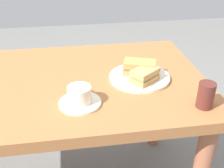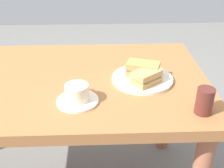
{
  "view_description": "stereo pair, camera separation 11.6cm",
  "coord_description": "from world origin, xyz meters",
  "px_view_note": "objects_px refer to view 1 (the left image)",
  "views": [
    {
      "loc": [
        -0.08,
        1.12,
        1.32
      ],
      "look_at": [
        -0.23,
        0.12,
        0.74
      ],
      "focal_mm": 45.33,
      "sensor_mm": 36.0,
      "label": 1
    },
    {
      "loc": [
        -0.19,
        1.13,
        1.32
      ],
      "look_at": [
        -0.23,
        0.12,
        0.74
      ],
      "focal_mm": 45.33,
      "sensor_mm": 36.0,
      "label": 2
    }
  ],
  "objects_px": {
    "sandwich_plate": "(139,77)",
    "coffee_cup": "(79,94)",
    "dining_table": "(58,101)",
    "sandwich_front": "(140,67)",
    "coffee_saucer": "(80,103)",
    "spoon": "(80,90)",
    "drinking_glass": "(206,95)",
    "sandwich_back": "(145,75)"
  },
  "relations": [
    {
      "from": "coffee_saucer",
      "to": "coffee_cup",
      "type": "bearing_deg",
      "value": -93.62
    },
    {
      "from": "dining_table",
      "to": "drinking_glass",
      "type": "relative_size",
      "value": 13.18
    },
    {
      "from": "sandwich_front",
      "to": "spoon",
      "type": "relative_size",
      "value": 1.63
    },
    {
      "from": "sandwich_back",
      "to": "drinking_glass",
      "type": "relative_size",
      "value": 1.38
    },
    {
      "from": "dining_table",
      "to": "sandwich_plate",
      "type": "bearing_deg",
      "value": 174.69
    },
    {
      "from": "sandwich_back",
      "to": "spoon",
      "type": "height_order",
      "value": "sandwich_back"
    },
    {
      "from": "coffee_cup",
      "to": "drinking_glass",
      "type": "distance_m",
      "value": 0.47
    },
    {
      "from": "coffee_cup",
      "to": "sandwich_back",
      "type": "bearing_deg",
      "value": -158.36
    },
    {
      "from": "coffee_saucer",
      "to": "dining_table",
      "type": "bearing_deg",
      "value": -64.44
    },
    {
      "from": "dining_table",
      "to": "sandwich_back",
      "type": "relative_size",
      "value": 9.52
    },
    {
      "from": "sandwich_front",
      "to": "coffee_cup",
      "type": "relative_size",
      "value": 1.33
    },
    {
      "from": "sandwich_plate",
      "to": "sandwich_front",
      "type": "distance_m",
      "value": 0.04
    },
    {
      "from": "dining_table",
      "to": "coffee_cup",
      "type": "relative_size",
      "value": 11.04
    },
    {
      "from": "coffee_saucer",
      "to": "drinking_glass",
      "type": "bearing_deg",
      "value": 169.05
    },
    {
      "from": "sandwich_front",
      "to": "sandwich_back",
      "type": "height_order",
      "value": "sandwich_front"
    },
    {
      "from": "sandwich_front",
      "to": "spoon",
      "type": "distance_m",
      "value": 0.3
    },
    {
      "from": "sandwich_front",
      "to": "coffee_saucer",
      "type": "xyz_separation_m",
      "value": [
        0.28,
        0.19,
        -0.04
      ]
    },
    {
      "from": "coffee_saucer",
      "to": "drinking_glass",
      "type": "xyz_separation_m",
      "value": [
        -0.46,
        0.09,
        0.05
      ]
    },
    {
      "from": "dining_table",
      "to": "drinking_glass",
      "type": "xyz_separation_m",
      "value": [
        -0.56,
        0.29,
        0.15
      ]
    },
    {
      "from": "dining_table",
      "to": "spoon",
      "type": "distance_m",
      "value": 0.19
    },
    {
      "from": "dining_table",
      "to": "sandwich_plate",
      "type": "distance_m",
      "value": 0.39
    },
    {
      "from": "coffee_saucer",
      "to": "coffee_cup",
      "type": "height_order",
      "value": "coffee_cup"
    },
    {
      "from": "sandwich_front",
      "to": "coffee_cup",
      "type": "distance_m",
      "value": 0.33
    },
    {
      "from": "spoon",
      "to": "sandwich_plate",
      "type": "bearing_deg",
      "value": -162.68
    },
    {
      "from": "spoon",
      "to": "coffee_saucer",
      "type": "bearing_deg",
      "value": 86.41
    },
    {
      "from": "sandwich_plate",
      "to": "sandwich_back",
      "type": "xyz_separation_m",
      "value": [
        -0.01,
        0.05,
        0.04
      ]
    },
    {
      "from": "sandwich_plate",
      "to": "drinking_glass",
      "type": "relative_size",
      "value": 2.67
    },
    {
      "from": "dining_table",
      "to": "sandwich_front",
      "type": "height_order",
      "value": "sandwich_front"
    },
    {
      "from": "coffee_cup",
      "to": "sandwich_plate",
      "type": "bearing_deg",
      "value": -149.33
    },
    {
      "from": "sandwich_plate",
      "to": "coffee_cup",
      "type": "distance_m",
      "value": 0.32
    },
    {
      "from": "sandwich_back",
      "to": "sandwich_plate",
      "type": "bearing_deg",
      "value": -80.05
    },
    {
      "from": "dining_table",
      "to": "coffee_saucer",
      "type": "distance_m",
      "value": 0.25
    },
    {
      "from": "sandwich_back",
      "to": "drinking_glass",
      "type": "height_order",
      "value": "drinking_glass"
    },
    {
      "from": "coffee_saucer",
      "to": "spoon",
      "type": "height_order",
      "value": "spoon"
    },
    {
      "from": "spoon",
      "to": "drinking_glass",
      "type": "xyz_separation_m",
      "value": [
        -0.46,
        0.17,
        0.04
      ]
    },
    {
      "from": "sandwich_front",
      "to": "sandwich_back",
      "type": "relative_size",
      "value": 1.15
    },
    {
      "from": "dining_table",
      "to": "coffee_saucer",
      "type": "bearing_deg",
      "value": 115.56
    },
    {
      "from": "spoon",
      "to": "drinking_glass",
      "type": "height_order",
      "value": "drinking_glass"
    },
    {
      "from": "sandwich_plate",
      "to": "sandwich_front",
      "type": "xyz_separation_m",
      "value": [
        -0.0,
        -0.02,
        0.04
      ]
    },
    {
      "from": "coffee_cup",
      "to": "drinking_glass",
      "type": "relative_size",
      "value": 1.19
    },
    {
      "from": "dining_table",
      "to": "coffee_cup",
      "type": "distance_m",
      "value": 0.26
    },
    {
      "from": "sandwich_plate",
      "to": "coffee_saucer",
      "type": "height_order",
      "value": "sandwich_plate"
    }
  ]
}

